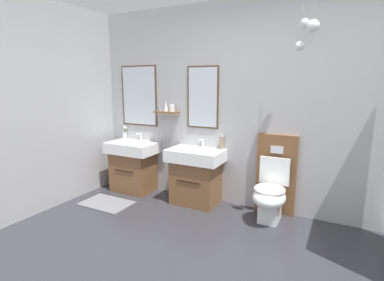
# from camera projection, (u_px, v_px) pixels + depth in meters

# --- Properties ---
(wall_back) EXTENTS (5.10, 0.64, 2.62)m
(wall_back) POSITION_uv_depth(u_px,v_px,m) (264.00, 107.00, 3.63)
(wall_back) COLOR #A8A8AA
(wall_back) RESTS_ON ground
(bath_mat) EXTENTS (0.68, 0.44, 0.01)m
(bath_mat) POSITION_uv_depth(u_px,v_px,m) (107.00, 203.00, 3.98)
(bath_mat) COLOR slate
(bath_mat) RESTS_ON ground
(vanity_sink_left) EXTENTS (0.73, 0.49, 0.75)m
(vanity_sink_left) POSITION_uv_depth(u_px,v_px,m) (133.00, 165.00, 4.42)
(vanity_sink_left) COLOR brown
(vanity_sink_left) RESTS_ON ground
(tap_on_left_sink) EXTENTS (0.03, 0.13, 0.11)m
(tap_on_left_sink) POSITION_uv_depth(u_px,v_px,m) (140.00, 136.00, 4.50)
(tap_on_left_sink) COLOR silver
(tap_on_left_sink) RESTS_ON vanity_sink_left
(vanity_sink_right) EXTENTS (0.73, 0.49, 0.75)m
(vanity_sink_right) POSITION_uv_depth(u_px,v_px,m) (196.00, 174.00, 3.94)
(vanity_sink_right) COLOR brown
(vanity_sink_right) RESTS_ON ground
(tap_on_right_sink) EXTENTS (0.03, 0.13, 0.11)m
(tap_on_right_sink) POSITION_uv_depth(u_px,v_px,m) (202.00, 142.00, 4.02)
(tap_on_right_sink) COLOR silver
(tap_on_right_sink) RESTS_ON vanity_sink_right
(toilet) EXTENTS (0.48, 0.62, 1.00)m
(toilet) POSITION_uv_depth(u_px,v_px,m) (272.00, 188.00, 3.49)
(toilet) COLOR brown
(toilet) RESTS_ON ground
(toothbrush_cup) EXTENTS (0.07, 0.07, 0.21)m
(toothbrush_cup) POSITION_uv_depth(u_px,v_px,m) (125.00, 135.00, 4.62)
(toothbrush_cup) COLOR silver
(toothbrush_cup) RESTS_ON vanity_sink_left
(soap_dispenser) EXTENTS (0.06, 0.06, 0.20)m
(soap_dispenser) POSITION_uv_depth(u_px,v_px,m) (222.00, 143.00, 3.88)
(soap_dispenser) COLOR gray
(soap_dispenser) RESTS_ON vanity_sink_right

